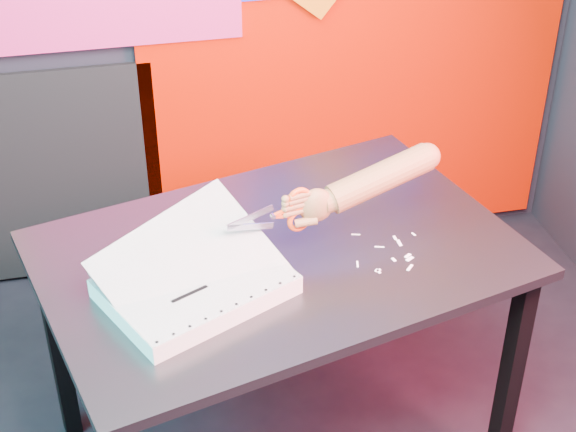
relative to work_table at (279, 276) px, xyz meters
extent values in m
cube|color=#C01100|center=(0.51, 1.04, 0.19)|extent=(1.60, 0.02, 1.60)
cube|color=black|center=(-0.63, 0.20, -0.30)|extent=(0.06, 0.06, 0.72)
cube|color=black|center=(0.63, -0.20, -0.30)|extent=(0.06, 0.06, 0.72)
cube|color=black|center=(0.45, 0.49, -0.30)|extent=(0.06, 0.06, 0.72)
cube|color=black|center=(0.00, 0.00, 0.07)|extent=(1.42, 1.12, 0.03)
cube|color=beige|center=(-0.24, -0.14, 0.11)|extent=(0.52, 0.47, 0.05)
cube|color=white|center=(-0.24, -0.14, 0.14)|extent=(0.52, 0.47, 0.00)
cube|color=white|center=(-0.24, -0.14, 0.14)|extent=(0.51, 0.45, 0.13)
cube|color=white|center=(-0.25, -0.13, 0.17)|extent=(0.52, 0.42, 0.23)
cylinder|color=black|center=(-0.35, -0.36, 0.14)|extent=(0.01, 0.01, 0.00)
cylinder|color=black|center=(-0.32, -0.34, 0.14)|extent=(0.01, 0.01, 0.00)
cylinder|color=black|center=(-0.28, -0.32, 0.14)|extent=(0.01, 0.01, 0.00)
cylinder|color=black|center=(-0.24, -0.30, 0.14)|extent=(0.01, 0.01, 0.00)
cylinder|color=black|center=(-0.20, -0.28, 0.14)|extent=(0.01, 0.01, 0.00)
cylinder|color=black|center=(-0.16, -0.26, 0.14)|extent=(0.01, 0.01, 0.00)
cylinder|color=black|center=(-0.12, -0.24, 0.14)|extent=(0.01, 0.01, 0.00)
cylinder|color=black|center=(-0.08, -0.23, 0.14)|extent=(0.01, 0.01, 0.00)
cylinder|color=black|center=(-0.04, -0.21, 0.14)|extent=(0.01, 0.01, 0.00)
cylinder|color=black|center=(0.00, -0.19, 0.14)|extent=(0.01, 0.01, 0.00)
cylinder|color=black|center=(-0.48, -0.09, 0.14)|extent=(0.01, 0.01, 0.00)
cylinder|color=black|center=(-0.44, -0.08, 0.14)|extent=(0.01, 0.01, 0.00)
cylinder|color=black|center=(-0.40, -0.06, 0.14)|extent=(0.01, 0.01, 0.00)
cylinder|color=black|center=(-0.36, -0.04, 0.14)|extent=(0.01, 0.01, 0.00)
cylinder|color=black|center=(-0.32, -0.02, 0.14)|extent=(0.01, 0.01, 0.00)
cylinder|color=black|center=(-0.28, 0.00, 0.14)|extent=(0.01, 0.01, 0.00)
cylinder|color=black|center=(-0.25, 0.02, 0.14)|extent=(0.01, 0.01, 0.00)
cylinder|color=black|center=(-0.21, 0.04, 0.14)|extent=(0.01, 0.01, 0.00)
cylinder|color=black|center=(-0.17, 0.06, 0.14)|extent=(0.01, 0.01, 0.00)
cylinder|color=black|center=(-0.13, 0.07, 0.14)|extent=(0.01, 0.01, 0.00)
cube|color=black|center=(-0.36, -0.13, 0.14)|extent=(0.08, 0.04, 0.00)
cube|color=black|center=(-0.24, -0.10, 0.14)|extent=(0.06, 0.03, 0.00)
cube|color=black|center=(-0.26, -0.20, 0.14)|extent=(0.10, 0.05, 0.00)
cube|color=silver|center=(-0.09, -0.06, 0.24)|extent=(0.13, 0.03, 0.04)
cube|color=silver|center=(-0.09, -0.06, 0.22)|extent=(0.13, 0.03, 0.04)
cylinder|color=silver|center=(-0.03, -0.05, 0.23)|extent=(0.02, 0.01, 0.01)
cube|color=red|center=(0.00, -0.04, 0.22)|extent=(0.05, 0.02, 0.02)
cube|color=red|center=(0.00, -0.04, 0.24)|extent=(0.05, 0.02, 0.02)
torus|color=red|center=(0.05, -0.03, 0.26)|extent=(0.07, 0.03, 0.07)
torus|color=red|center=(0.05, -0.03, 0.20)|extent=(0.07, 0.03, 0.07)
ellipsoid|color=brown|center=(0.09, -0.02, 0.23)|extent=(0.09, 0.06, 0.10)
cylinder|color=brown|center=(0.05, -0.03, 0.23)|extent=(0.07, 0.03, 0.02)
cylinder|color=brown|center=(0.05, -0.03, 0.24)|extent=(0.07, 0.03, 0.02)
cylinder|color=brown|center=(0.05, -0.03, 0.26)|extent=(0.06, 0.03, 0.02)
cylinder|color=brown|center=(0.05, -0.03, 0.27)|extent=(0.06, 0.03, 0.02)
cylinder|color=brown|center=(0.06, -0.04, 0.20)|extent=(0.06, 0.03, 0.03)
cylinder|color=brown|center=(0.14, -0.01, 0.23)|extent=(0.07, 0.07, 0.07)
cylinder|color=brown|center=(0.28, 0.02, 0.27)|extent=(0.31, 0.14, 0.14)
sphere|color=brown|center=(0.42, 0.05, 0.30)|extent=(0.07, 0.07, 0.07)
cube|color=white|center=(0.19, -0.11, 0.09)|extent=(0.01, 0.03, 0.00)
cube|color=white|center=(0.32, -0.01, 0.09)|extent=(0.01, 0.02, 0.00)
cube|color=white|center=(0.32, -0.15, 0.09)|extent=(0.03, 0.03, 0.00)
cube|color=white|center=(0.33, -0.10, 0.09)|extent=(0.02, 0.02, 0.00)
cube|color=white|center=(0.38, -0.01, 0.09)|extent=(0.01, 0.02, 0.00)
cube|color=white|center=(0.22, 0.03, 0.09)|extent=(0.02, 0.01, 0.00)
cube|color=white|center=(0.23, -0.14, 0.09)|extent=(0.02, 0.01, 0.00)
cube|color=white|center=(0.23, -0.15, 0.09)|extent=(0.01, 0.02, 0.00)
cube|color=white|center=(0.29, -0.11, 0.09)|extent=(0.01, 0.02, 0.00)
cube|color=white|center=(0.27, -0.04, 0.09)|extent=(0.03, 0.01, 0.00)
cube|color=white|center=(0.32, -0.04, 0.09)|extent=(0.01, 0.03, 0.00)
cube|color=white|center=(0.33, -0.11, 0.09)|extent=(0.03, 0.02, 0.00)
camera|label=1|loc=(-0.39, -1.88, 1.46)|focal=55.00mm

